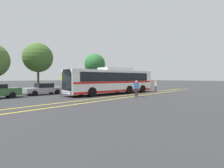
# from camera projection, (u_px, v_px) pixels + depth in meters

# --- Properties ---
(ground_plane) EXTENTS (220.00, 220.00, 0.00)m
(ground_plane) POSITION_uv_depth(u_px,v_px,m) (108.00, 94.00, 21.56)
(ground_plane) COLOR #2D2D30
(lane_strip_0) EXTENTS (31.93, 0.20, 0.01)m
(lane_strip_0) POSITION_uv_depth(u_px,v_px,m) (126.00, 95.00, 20.01)
(lane_strip_0) COLOR gold
(lane_strip_0) RESTS_ON ground_plane
(lane_strip_1) EXTENTS (31.93, 0.20, 0.01)m
(lane_strip_1) POSITION_uv_depth(u_px,v_px,m) (137.00, 96.00, 18.99)
(lane_strip_1) COLOR gold
(lane_strip_1) RESTS_ON ground_plane
(curb_strip) EXTENTS (39.93, 0.36, 0.15)m
(curb_strip) POSITION_uv_depth(u_px,v_px,m) (78.00, 90.00, 26.23)
(curb_strip) COLOR #99999E
(curb_strip) RESTS_ON ground_plane
(transit_bus) EXTENTS (12.43, 4.10, 3.19)m
(transit_bus) POSITION_uv_depth(u_px,v_px,m) (112.00, 80.00, 21.44)
(transit_bus) COLOR white
(transit_bus) RESTS_ON ground_plane
(parked_car_1) EXTENTS (4.27, 1.93, 1.36)m
(parked_car_1) POSITION_uv_depth(u_px,v_px,m) (44.00, 89.00, 20.43)
(parked_car_1) COLOR #9E9EA3
(parked_car_1) RESTS_ON ground_plane
(pedestrian_0) EXTENTS (0.33, 0.46, 1.69)m
(pedestrian_0) POSITION_uv_depth(u_px,v_px,m) (136.00, 88.00, 18.10)
(pedestrian_0) COLOR #2D2D33
(pedestrian_0) RESTS_ON ground_plane
(pedestrian_1) EXTENTS (0.47, 0.42, 1.70)m
(pedestrian_1) POSITION_uv_depth(u_px,v_px,m) (156.00, 85.00, 23.89)
(pedestrian_1) COLOR #2D2D33
(pedestrian_1) RESTS_ON ground_plane
(bus_stop_sign) EXTENTS (0.08, 0.40, 2.31)m
(bus_stop_sign) POSITION_uv_depth(u_px,v_px,m) (61.00, 83.00, 16.62)
(bus_stop_sign) COLOR #59595E
(bus_stop_sign) RESTS_ON ground_plane
(tree_0) EXTENTS (3.67, 3.67, 6.22)m
(tree_0) POSITION_uv_depth(u_px,v_px,m) (95.00, 64.00, 30.93)
(tree_0) COLOR #513823
(tree_0) RESTS_ON ground_plane
(tree_2) EXTENTS (4.15, 4.15, 6.92)m
(tree_2) POSITION_uv_depth(u_px,v_px,m) (38.00, 58.00, 24.83)
(tree_2) COLOR #513823
(tree_2) RESTS_ON ground_plane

